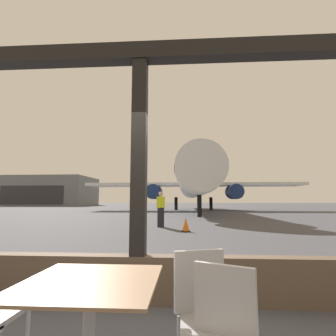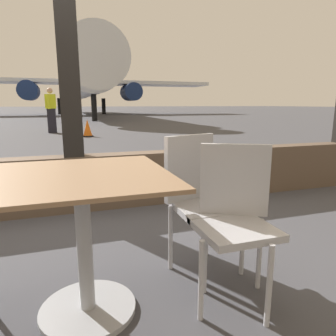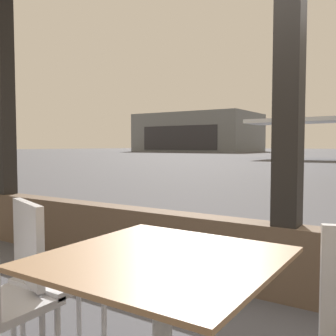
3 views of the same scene
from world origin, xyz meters
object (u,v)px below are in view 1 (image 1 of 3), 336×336
(dining_table, at_px, (89,327))
(airplane, at_px, (194,181))
(ground_crew_worker, at_px, (161,209))
(traffic_cone, at_px, (186,225))
(cafe_chair_aisle_right, at_px, (204,306))
(distant_hangar, at_px, (49,191))
(cafe_chair_window_left, at_px, (220,332))

(dining_table, height_order, airplane, airplane)
(ground_crew_worker, relative_size, traffic_cone, 2.92)
(cafe_chair_aisle_right, distance_m, distant_hangar, 77.81)
(ground_crew_worker, bearing_deg, cafe_chair_aisle_right, -83.13)
(dining_table, xyz_separation_m, ground_crew_worker, (-0.58, 11.43, 0.41))
(dining_table, xyz_separation_m, cafe_chair_aisle_right, (0.76, 0.26, 0.06))
(cafe_chair_window_left, xyz_separation_m, cafe_chair_aisle_right, (-0.06, 0.36, 0.01))
(airplane, xyz_separation_m, distant_hangar, (-38.58, 36.93, 0.10))
(cafe_chair_aisle_right, relative_size, ground_crew_worker, 0.53)
(distant_hangar, bearing_deg, ground_crew_worker, -57.52)
(traffic_cone, xyz_separation_m, distant_hangar, (-37.45, 58.68, 3.54))
(dining_table, xyz_separation_m, airplane, (1.78, 31.39, 3.23))
(cafe_chair_aisle_right, xyz_separation_m, ground_crew_worker, (-1.35, 11.17, 0.36))
(cafe_chair_aisle_right, distance_m, ground_crew_worker, 11.26)
(cafe_chair_aisle_right, bearing_deg, ground_crew_worker, 96.87)
(dining_table, distance_m, traffic_cone, 9.66)
(airplane, distance_m, distant_hangar, 53.41)
(traffic_cone, bearing_deg, cafe_chair_window_left, -88.97)
(distant_hangar, bearing_deg, airplane, -43.75)
(dining_table, bearing_deg, cafe_chair_window_left, -7.04)
(cafe_chair_aisle_right, distance_m, traffic_cone, 9.38)
(dining_table, distance_m, ground_crew_worker, 11.45)
(cafe_chair_window_left, height_order, distant_hangar, distant_hangar)
(ground_crew_worker, xyz_separation_m, traffic_cone, (1.23, -1.79, -0.62))
(distant_hangar, bearing_deg, dining_table, -61.69)
(cafe_chair_aisle_right, relative_size, airplane, 0.03)
(cafe_chair_aisle_right, bearing_deg, dining_table, -161.44)
(dining_table, height_order, ground_crew_worker, ground_crew_worker)
(cafe_chair_window_left, xyz_separation_m, distant_hangar, (-37.63, 68.42, 3.29))
(dining_table, xyz_separation_m, traffic_cone, (0.65, 9.64, -0.21))
(cafe_chair_aisle_right, bearing_deg, airplane, 88.13)
(dining_table, distance_m, cafe_chair_window_left, 0.83)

